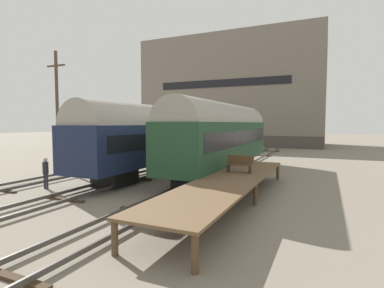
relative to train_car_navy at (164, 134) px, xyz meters
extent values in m
plane|color=slate|center=(0.00, -7.02, -2.89)|extent=(200.00, 200.00, 0.00)
cube|color=#4C4742|center=(-5.55, -7.02, -2.71)|extent=(0.08, 60.00, 0.16)
cube|color=#4C4742|center=(-4.12, -7.02, -2.71)|extent=(0.08, 60.00, 0.16)
cube|color=#3D2D1E|center=(-4.83, -10.02, -2.84)|extent=(2.60, 0.24, 0.10)
cube|color=#3D2D1E|center=(-4.83, -4.02, -2.84)|extent=(2.60, 0.24, 0.10)
cube|color=#3D2D1E|center=(-4.83, 1.98, -2.84)|extent=(2.60, 0.24, 0.10)
cube|color=#3D2D1E|center=(-4.83, 7.98, -2.84)|extent=(2.60, 0.24, 0.10)
cube|color=#3D2D1E|center=(-4.83, 13.98, -2.84)|extent=(2.60, 0.24, 0.10)
cube|color=#3D2D1E|center=(-4.83, 19.98, -2.84)|extent=(2.60, 0.24, 0.10)
cube|color=#4C4742|center=(-0.72, -7.02, -2.71)|extent=(0.08, 60.00, 0.16)
cube|color=#4C4742|center=(0.72, -7.02, -2.71)|extent=(0.08, 60.00, 0.16)
cube|color=#3D2D1E|center=(0.00, -10.02, -2.84)|extent=(2.60, 0.24, 0.10)
cube|color=#3D2D1E|center=(0.00, -4.02, -2.84)|extent=(2.60, 0.24, 0.10)
cube|color=#3D2D1E|center=(0.00, 1.98, -2.84)|extent=(2.60, 0.24, 0.10)
cube|color=#3D2D1E|center=(0.00, 7.98, -2.84)|extent=(2.60, 0.24, 0.10)
cube|color=#3D2D1E|center=(0.00, 13.98, -2.84)|extent=(2.60, 0.24, 0.10)
cube|color=#3D2D1E|center=(0.00, 19.98, -2.84)|extent=(2.60, 0.24, 0.10)
cube|color=#4C4742|center=(4.12, -7.02, -2.71)|extent=(0.08, 60.00, 0.16)
cube|color=#4C4742|center=(5.55, -7.02, -2.71)|extent=(0.08, 60.00, 0.16)
cube|color=#3D2D1E|center=(4.83, -16.02, -2.84)|extent=(2.60, 0.24, 0.10)
cube|color=#3D2D1E|center=(4.83, -10.02, -2.84)|extent=(2.60, 0.24, 0.10)
cube|color=#3D2D1E|center=(4.83, -4.02, -2.84)|extent=(2.60, 0.24, 0.10)
cube|color=#3D2D1E|center=(4.83, 1.98, -2.84)|extent=(2.60, 0.24, 0.10)
cube|color=#3D2D1E|center=(4.83, 7.98, -2.84)|extent=(2.60, 0.24, 0.10)
cube|color=#3D2D1E|center=(4.83, 13.98, -2.84)|extent=(2.60, 0.24, 0.10)
cube|color=#3D2D1E|center=(4.83, 19.98, -2.84)|extent=(2.60, 0.24, 0.10)
cube|color=black|center=(0.00, 6.01, -2.39)|extent=(1.80, 2.40, 1.00)
cube|color=black|center=(0.00, -6.01, -2.39)|extent=(1.80, 2.40, 1.00)
cube|color=#192342|center=(0.00, 0.00, -0.56)|extent=(3.02, 18.49, 2.66)
cube|color=black|center=(0.00, 0.00, -0.24)|extent=(3.06, 17.01, 0.96)
cylinder|color=gray|center=(0.00, 0.00, 0.77)|extent=(2.87, 18.12, 2.87)
cube|color=black|center=(4.83, 5.21, -2.39)|extent=(1.80, 2.40, 1.00)
cube|color=black|center=(4.83, -5.01, -2.39)|extent=(1.80, 2.40, 1.00)
cube|color=#1E4228|center=(4.83, 0.10, -0.47)|extent=(2.93, 15.72, 2.85)
cube|color=black|center=(4.83, 0.10, -0.12)|extent=(2.97, 14.47, 1.02)
cylinder|color=gray|center=(4.83, 0.10, 0.96)|extent=(2.78, 15.41, 2.78)
cube|color=brown|center=(7.55, -7.03, -1.82)|extent=(2.81, 14.09, 0.10)
cylinder|color=brown|center=(6.30, -13.92, -2.38)|extent=(0.20, 0.20, 1.02)
cylinder|color=brown|center=(8.81, -13.92, -2.38)|extent=(0.20, 0.20, 1.02)
cylinder|color=brown|center=(6.30, -0.13, -2.38)|extent=(0.20, 0.20, 1.02)
cylinder|color=brown|center=(8.81, -0.13, -2.38)|extent=(0.20, 0.20, 1.02)
cylinder|color=brown|center=(6.30, -7.03, -2.38)|extent=(0.20, 0.20, 1.02)
cylinder|color=brown|center=(8.81, -7.03, -2.38)|extent=(0.20, 0.20, 1.02)
cube|color=brown|center=(7.47, -4.98, -1.34)|extent=(1.40, 0.40, 0.06)
cube|color=brown|center=(7.47, -4.81, -1.08)|extent=(1.40, 0.06, 0.45)
cube|color=black|center=(6.88, -4.98, -1.57)|extent=(0.06, 0.40, 0.40)
cube|color=black|center=(8.07, -4.98, -1.57)|extent=(0.06, 0.40, 0.40)
cylinder|color=#282833|center=(-3.07, -8.52, -2.46)|extent=(0.12, 0.12, 0.86)
cylinder|color=#282833|center=(-2.87, -8.52, -2.46)|extent=(0.12, 0.12, 0.86)
cylinder|color=#232328|center=(-2.97, -8.52, -1.68)|extent=(0.32, 0.32, 0.71)
sphere|color=tan|center=(-2.97, -8.52, -1.20)|extent=(0.23, 0.23, 0.23)
cylinder|color=#473828|center=(-7.59, -3.47, 1.79)|extent=(0.24, 0.24, 9.36)
cube|color=#473828|center=(-7.59, -3.47, 5.34)|extent=(1.80, 0.12, 0.12)
cube|color=#46403A|center=(-3.97, 32.51, -1.96)|extent=(30.81, 13.46, 1.85)
cube|color=slate|center=(-3.97, 32.51, 7.30)|extent=(30.81, 13.46, 16.68)
cube|color=black|center=(-3.97, 25.73, 7.30)|extent=(21.57, 0.10, 1.20)
camera|label=1|loc=(11.74, -20.60, 0.89)|focal=28.00mm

